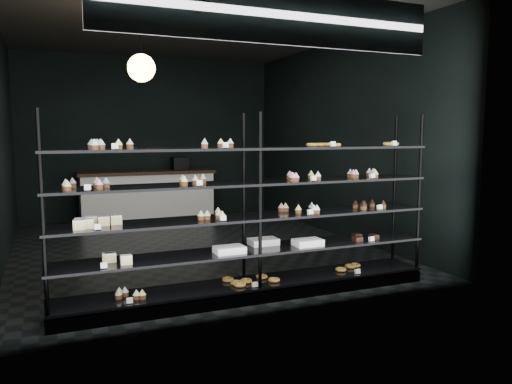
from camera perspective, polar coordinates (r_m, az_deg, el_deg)
room at (r=7.39m, az=-7.50°, el=5.89°), size 5.01×6.01×3.20m
display_shelf at (r=5.16m, az=-0.80°, el=-5.29°), size 4.00×0.50×1.91m
signage at (r=4.75m, az=2.28°, el=19.45°), size 3.30×0.05×0.50m
pendant_lamp at (r=6.06m, az=-12.97°, el=13.66°), size 0.32×0.32×0.89m
service_counter at (r=9.86m, az=-12.23°, el=-0.38°), size 2.58×0.65×1.23m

